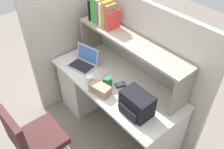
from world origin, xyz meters
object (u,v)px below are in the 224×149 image
at_px(backpack, 136,104).
at_px(office_chair, 36,145).
at_px(computer_mouse, 120,85).
at_px(paper_cup, 90,80).
at_px(snack_canister, 107,81).
at_px(tissue_box, 100,89).
at_px(laptop, 84,62).

xyz_separation_m(backpack, office_chair, (-0.53, -0.84, -0.45)).
bearing_deg(computer_mouse, office_chair, -78.39).
xyz_separation_m(paper_cup, snack_canister, (0.14, 0.13, 0.00)).
bearing_deg(paper_cup, snack_canister, 44.08).
bearing_deg(backpack, tissue_box, -167.52).
xyz_separation_m(computer_mouse, snack_canister, (-0.10, -0.10, 0.04)).
bearing_deg(office_chair, computer_mouse, -102.03).
distance_m(computer_mouse, office_chair, 1.05).
bearing_deg(tissue_box, office_chair, -109.38).
height_order(laptop, paper_cup, laptop).
relative_size(backpack, paper_cup, 2.75).
relative_size(laptop, paper_cup, 3.32).
relative_size(computer_mouse, office_chair, 0.11).
distance_m(backpack, paper_cup, 0.62).
bearing_deg(backpack, office_chair, -122.13).
height_order(computer_mouse, snack_canister, snack_canister).
distance_m(tissue_box, snack_canister, 0.14).
bearing_deg(office_chair, laptop, -69.03).
bearing_deg(computer_mouse, laptop, -150.59).
relative_size(laptop, computer_mouse, 3.48).
xyz_separation_m(laptop, snack_canister, (0.45, -0.02, 0.01)).
bearing_deg(paper_cup, laptop, 154.86).
height_order(backpack, computer_mouse, backpack).
bearing_deg(snack_canister, computer_mouse, 45.01).
xyz_separation_m(laptop, tissue_box, (0.49, -0.15, -0.00)).
distance_m(laptop, tissue_box, 0.51).
bearing_deg(computer_mouse, backpack, 1.11).
height_order(tissue_box, office_chair, office_chair).
height_order(paper_cup, office_chair, office_chair).
bearing_deg(paper_cup, computer_mouse, 44.48).
xyz_separation_m(backpack, paper_cup, (-0.61, -0.10, -0.06)).
distance_m(laptop, office_chair, 1.05).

